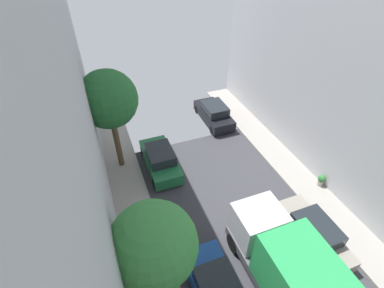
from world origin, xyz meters
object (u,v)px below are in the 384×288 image
Objects in this scene: parked_car_left_3 at (160,159)px; parked_car_right_4 at (214,114)px; parked_car_right_3 at (312,234)px; delivery_truck at (293,277)px; potted_plant_2 at (321,180)px; street_tree_0 at (153,246)px; street_tree_2 at (108,100)px.

parked_car_right_4 is (5.40, 3.71, 0.00)m from parked_car_left_3.
parked_car_right_3 is 3.40m from delivery_truck.
parked_car_right_3 is 1.00× the size of parked_car_right_4.
parked_car_right_3 is at bearing -90.00° from parked_car_right_4.
parked_car_right_4 is 9.18m from potted_plant_2.
parked_car_left_3 is at bearing 74.47° from street_tree_0.
street_tree_2 is at bearing 130.89° from parked_car_right_3.
parked_car_right_3 is 11.49m from parked_car_right_4.
street_tree_2 is at bearing 90.73° from street_tree_0.
parked_car_left_3 is 0.64× the size of delivery_truck.
street_tree_0 is (-4.91, 1.61, 2.61)m from delivery_truck.
street_tree_2 reaches higher than parked_car_left_3.
parked_car_left_3 is at bearing 149.65° from potted_plant_2.
parked_car_left_3 is 1.00× the size of parked_car_right_4.
street_tree_0 is at bearing -178.79° from parked_car_right_3.
street_tree_0 is 11.71m from potted_plant_2.
parked_car_right_3 is 4.16m from potted_plant_2.
parked_car_right_4 is at bearing 56.85° from street_tree_0.
potted_plant_2 is at bearing 42.83° from parked_car_right_3.
delivery_truck is 5.78m from street_tree_0.
street_tree_0 reaches higher than parked_car_left_3.
delivery_truck is 1.03× the size of street_tree_2.
potted_plant_2 is (5.75, 4.60, -1.23)m from delivery_truck.
street_tree_2 is (-0.12, 9.08, 0.49)m from street_tree_0.
parked_car_right_4 is 5.67× the size of potted_plant_2.
parked_car_right_4 is at bearing 90.00° from parked_car_right_3.
potted_plant_2 is (8.45, -4.95, -0.16)m from parked_car_left_3.
street_tree_0 reaches higher than potted_plant_2.
street_tree_0 reaches higher than parked_car_right_4.
parked_car_right_3 is 0.64× the size of delivery_truck.
parked_car_left_3 and parked_car_right_4 have the same top height.
street_tree_0 is (-2.21, -7.94, 3.67)m from parked_car_left_3.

